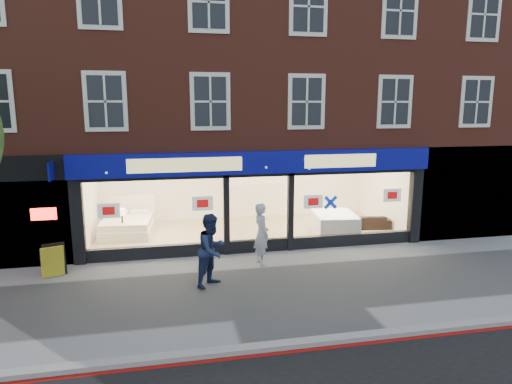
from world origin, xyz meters
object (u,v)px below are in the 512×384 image
object	(u,v)px
pedestrian_grey	(261,234)
a_board	(54,261)
pedestrian_blue	(212,250)
display_bed	(128,225)
mattress_stack	(334,223)
sofa	(367,221)

from	to	relation	value
pedestrian_grey	a_board	bearing A→B (deg)	78.06
pedestrian_grey	pedestrian_blue	world-z (taller)	pedestrian_blue
display_bed	pedestrian_grey	world-z (taller)	pedestrian_grey
mattress_stack	pedestrian_blue	world-z (taller)	pedestrian_blue
display_bed	pedestrian_grey	bearing A→B (deg)	-37.35
mattress_stack	pedestrian_blue	size ratio (longest dim) A/B	1.02
display_bed	pedestrian_blue	world-z (taller)	pedestrian_blue
display_bed	pedestrian_blue	xyz separation A→B (m)	(2.50, -5.13, 0.53)
display_bed	a_board	bearing A→B (deg)	-110.42
a_board	pedestrian_blue	distance (m)	4.53
display_bed	pedestrian_grey	xyz separation A→B (m)	(4.12, -3.79, 0.49)
display_bed	pedestrian_blue	size ratio (longest dim) A/B	1.19
display_bed	pedestrian_grey	size ratio (longest dim) A/B	1.24
mattress_stack	a_board	distance (m)	9.41
display_bed	mattress_stack	xyz separation A→B (m)	(7.39, -1.35, 0.02)
sofa	a_board	bearing A→B (deg)	22.23
mattress_stack	sofa	bearing A→B (deg)	14.08
display_bed	mattress_stack	size ratio (longest dim) A/B	1.16
sofa	a_board	size ratio (longest dim) A/B	1.84
sofa	pedestrian_grey	world-z (taller)	pedestrian_grey
mattress_stack	sofa	world-z (taller)	mattress_stack
a_board	pedestrian_grey	xyz separation A→B (m)	(5.87, -0.16, 0.47)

